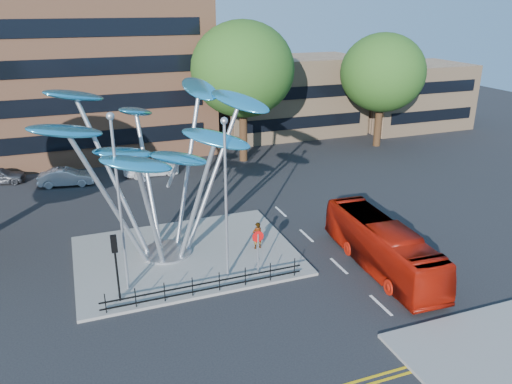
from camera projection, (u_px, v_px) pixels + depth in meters
name	position (u px, v px, depth m)	size (l,w,h in m)	color
ground	(237.00, 310.00, 23.16)	(120.00, 120.00, 0.00)	black
traffic_island	(186.00, 255.00, 28.05)	(12.00, 9.00, 0.15)	slate
low_building_near	(289.00, 96.00, 53.21)	(15.00, 8.00, 8.00)	tan
low_building_far	(410.00, 95.00, 56.23)	(12.00, 8.00, 7.00)	tan
tree_right	(243.00, 70.00, 42.15)	(8.80, 8.80, 12.11)	black
tree_far	(383.00, 73.00, 47.07)	(8.00, 8.00, 10.81)	black
leaf_sculpture	(157.00, 136.00, 25.86)	(12.72, 9.54, 9.51)	#9EA0A5
street_lamp_left	(118.00, 190.00, 22.83)	(0.36, 0.36, 8.80)	#9EA0A5
street_lamp_right	(226.00, 185.00, 24.12)	(0.36, 0.36, 8.30)	#9EA0A5
traffic_light_island	(115.00, 254.00, 22.77)	(0.28, 0.18, 3.42)	black
no_entry_sign_island	(258.00, 245.00, 25.37)	(0.60, 0.10, 2.45)	#9EA0A5
pedestrian_railing_front	(206.00, 286.00, 24.12)	(10.00, 0.06, 1.00)	black
red_bus	(382.00, 246.00, 26.43)	(2.19, 9.35, 2.60)	#991307
pedestrian	(257.00, 235.00, 28.40)	(0.59, 0.39, 1.61)	gray
parked_car_mid	(66.00, 177.00, 38.67)	(1.44, 4.12, 1.36)	#B7BBBF
parked_car_right	(151.00, 167.00, 41.04)	(1.83, 4.51, 1.31)	white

